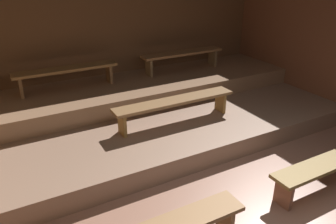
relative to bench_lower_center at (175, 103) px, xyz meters
name	(u,v)px	position (x,y,z in m)	size (l,w,h in m)	color
ground	(175,148)	(-0.13, -0.24, -0.67)	(7.16, 5.38, 0.08)	#8C614D
wall_back	(118,35)	(-0.13, 2.09, 0.75)	(7.16, 0.06, 2.76)	brown
wall_right	(325,40)	(3.08, -0.24, 0.75)	(0.06, 5.38, 2.76)	brown
platform_lower	(154,120)	(-0.13, 0.52, -0.48)	(6.36, 3.07, 0.31)	#896853
platform_middle	(135,90)	(-0.13, 1.30, -0.17)	(6.36, 1.50, 0.31)	#8D684C
bench_lower_center	(175,103)	(0.00, 0.00, 0.00)	(2.06, 0.31, 0.39)	olive
bench_middle_left	(66,72)	(-1.32, 1.55, 0.30)	(1.80, 0.31, 0.39)	olive
bench_middle_right	(182,55)	(1.06, 1.55, 0.30)	(1.80, 0.31, 0.39)	#8C5F3B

